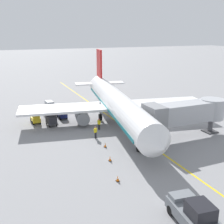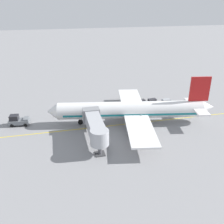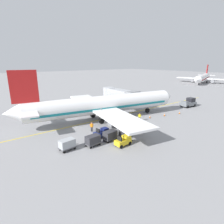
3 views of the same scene
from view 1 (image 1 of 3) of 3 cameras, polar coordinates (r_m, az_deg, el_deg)
ground_plane at (r=44.76m, az=1.15°, el=-2.11°), size 400.00×400.00×0.00m
gate_lead_in_line at (r=44.76m, az=1.15°, el=-2.10°), size 0.24×80.00×0.01m
parked_airliner at (r=43.70m, az=0.92°, el=1.79°), size 30.45×37.20×10.63m
jet_bridge at (r=39.09m, az=14.97°, el=-0.11°), size 12.28×3.50×4.98m
pushback_tractor at (r=22.75m, az=16.34°, el=-19.28°), size 2.71×4.63×2.40m
baggage_tug_lead at (r=47.38m, az=-10.24°, el=-0.42°), size 1.41×2.56×1.62m
baggage_tug_trailing at (r=45.91m, az=-15.47°, el=-1.31°), size 1.40×2.56×1.62m
baggage_cart_front at (r=43.98m, az=-12.39°, el=-1.53°), size 1.53×2.96×1.58m
baggage_cart_second_in_train at (r=46.72m, az=-12.50°, el=-0.49°), size 1.53×2.96×1.58m
baggage_cart_third_in_train at (r=49.66m, az=-13.10°, el=0.46°), size 1.53×2.96×1.58m
baggage_cart_tail_end at (r=53.20m, az=-12.74°, el=1.53°), size 1.53×2.96×1.58m
ground_crew_wing_walker at (r=37.91m, az=-3.42°, el=-4.06°), size 0.68×0.41×1.69m
ground_crew_loader at (r=48.08m, az=-6.69°, el=0.27°), size 0.61×0.54×1.69m
ground_crew_marshaller at (r=41.15m, az=-2.69°, el=-2.39°), size 0.40×0.69×1.69m
safety_cone_nose_left at (r=35.27m, az=-1.42°, el=-6.79°), size 0.36×0.36×0.59m
safety_cone_nose_right at (r=31.68m, az=-0.40°, el=-9.56°), size 0.36×0.36×0.59m
safety_cone_wing_tip at (r=27.78m, az=1.18°, el=-13.51°), size 0.36×0.36×0.59m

